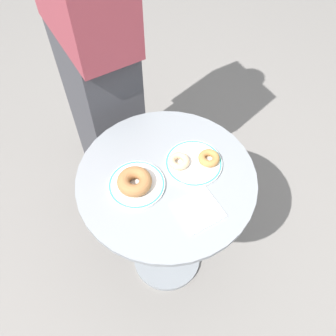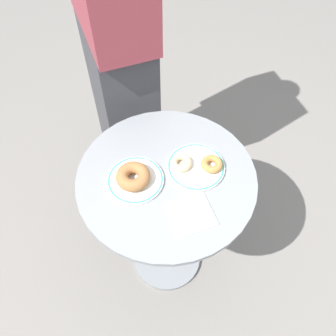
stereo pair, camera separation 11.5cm
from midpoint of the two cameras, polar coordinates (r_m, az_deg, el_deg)
The scene contains 9 objects.
ground_plane at distance 1.85m, azimuth -2.00°, elevation -14.43°, with size 7.00×7.00×0.02m, color gray.
cafe_table at distance 1.39m, azimuth -2.58°, elevation -7.09°, with size 0.60×0.60×0.73m.
plate_left at distance 1.17m, azimuth -7.82°, elevation -2.82°, with size 0.19×0.19×0.01m.
plate_right at distance 1.21m, azimuth 1.43°, elevation 0.62°, with size 0.19×0.19×0.01m.
donut_cinnamon at distance 1.15m, azimuth -8.22°, elevation -2.34°, with size 0.11×0.11×0.04m, color #A36B3D.
donut_old_fashioned at distance 1.20m, azimuth 3.85°, elevation 1.40°, with size 0.07×0.07×0.02m, color #BC7F42.
donut_glazed at distance 1.19m, azimuth -1.00°, elevation 0.92°, with size 0.07×0.07×0.02m, color #E0B789.
paper_napkin at distance 1.12m, azimuth 2.00°, elevation -6.88°, with size 0.13×0.13×0.01m, color white.
person_figure at distance 1.47m, azimuth -13.93°, elevation 16.08°, with size 0.34×0.49×1.70m.
Camera 1 is at (-0.15, -0.64, 1.72)m, focal length 38.21 mm.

